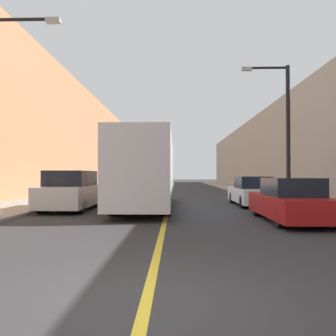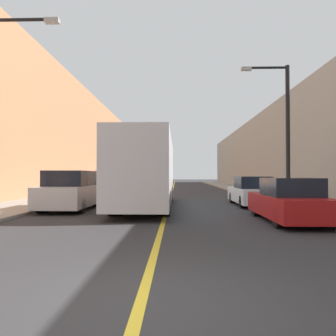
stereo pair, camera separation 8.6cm
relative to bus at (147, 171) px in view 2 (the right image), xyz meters
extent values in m
plane|color=#2D2D30|center=(1.01, -12.08, -1.82)|extent=(200.00, 200.00, 0.00)
cube|color=gray|center=(-6.35, 17.92, -1.76)|extent=(3.53, 72.00, 0.12)
cube|color=gray|center=(8.37, 17.92, -1.76)|extent=(3.53, 72.00, 0.12)
cube|color=#B2724C|center=(-10.11, 17.92, 3.56)|extent=(4.00, 72.00, 10.76)
cube|color=gray|center=(12.14, 17.92, 2.23)|extent=(4.00, 72.00, 8.09)
cube|color=gold|center=(1.01, 17.92, -1.81)|extent=(0.16, 72.00, 0.01)
cube|color=silver|center=(0.00, 0.01, 0.04)|extent=(2.44, 10.72, 3.09)
cube|color=black|center=(0.00, -5.32, 0.58)|extent=(2.07, 0.04, 1.39)
cylinder|color=black|center=(-0.95, -3.32, -1.31)|extent=(0.54, 1.03, 1.03)
cylinder|color=black|center=(0.95, -3.32, -1.31)|extent=(0.54, 1.03, 1.03)
cylinder|color=black|center=(-0.95, 3.33, -1.31)|extent=(0.54, 1.03, 1.03)
cylinder|color=black|center=(0.95, 3.33, -1.31)|extent=(0.54, 1.03, 1.03)
cube|color=silver|center=(-3.42, -1.02, -1.16)|extent=(1.98, 4.95, 0.92)
cube|color=black|center=(-3.42, -1.26, -0.35)|extent=(1.74, 2.72, 0.69)
cube|color=black|center=(-3.42, -3.46, -0.99)|extent=(1.68, 0.04, 0.41)
cylinder|color=black|center=(-4.19, -2.55, -1.48)|extent=(0.43, 0.68, 0.68)
cylinder|color=black|center=(-2.65, -2.55, -1.48)|extent=(0.43, 0.68, 0.68)
cylinder|color=black|center=(-4.19, 0.52, -1.48)|extent=(0.43, 0.68, 0.68)
cylinder|color=black|center=(-2.65, 0.52, -1.48)|extent=(0.43, 0.68, 0.68)
cube|color=maroon|center=(5.38, -4.68, -1.27)|extent=(1.81, 4.63, 0.72)
cube|color=black|center=(5.38, -4.92, -0.60)|extent=(1.60, 2.08, 0.62)
cube|color=black|center=(5.38, -6.97, -1.14)|extent=(1.54, 0.04, 0.33)
cylinder|color=black|center=(4.68, -6.12, -1.51)|extent=(0.40, 0.62, 0.62)
cylinder|color=black|center=(6.09, -6.12, -1.51)|extent=(0.40, 0.62, 0.62)
cylinder|color=black|center=(4.68, -3.25, -1.51)|extent=(0.40, 0.62, 0.62)
cylinder|color=black|center=(6.09, -3.25, -1.51)|extent=(0.40, 0.62, 0.62)
cube|color=silver|center=(5.43, 1.20, -1.27)|extent=(1.77, 4.75, 0.73)
cube|color=black|center=(5.43, 0.96, -0.59)|extent=(1.56, 2.14, 0.62)
cube|color=black|center=(5.43, -1.15, -1.14)|extent=(1.50, 0.04, 0.33)
cylinder|color=black|center=(4.74, -0.27, -1.51)|extent=(0.39, 0.62, 0.62)
cylinder|color=black|center=(6.12, -0.27, -1.51)|extent=(0.39, 0.62, 0.62)
cylinder|color=black|center=(4.74, 2.67, -1.51)|extent=(0.39, 0.62, 0.62)
cylinder|color=black|center=(6.12, 2.67, -1.51)|extent=(0.39, 0.62, 0.62)
cylinder|color=black|center=(-3.88, -5.06, 5.24)|extent=(2.01, 0.12, 0.12)
cube|color=#999993|center=(-2.87, -5.06, 5.19)|extent=(0.50, 0.24, 0.16)
cylinder|color=black|center=(6.91, -0.17, 1.73)|extent=(0.20, 0.20, 6.87)
cylinder|color=black|center=(5.90, -0.17, 5.07)|extent=(2.01, 0.12, 0.12)
cube|color=#999993|center=(4.90, -0.17, 5.02)|extent=(0.50, 0.24, 0.16)
camera|label=1|loc=(1.39, -16.26, -0.17)|focal=35.00mm
camera|label=2|loc=(1.48, -16.26, -0.17)|focal=35.00mm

